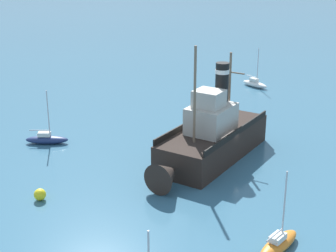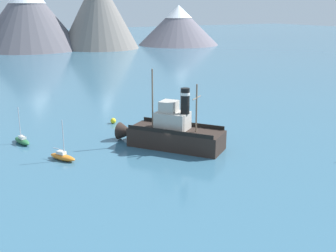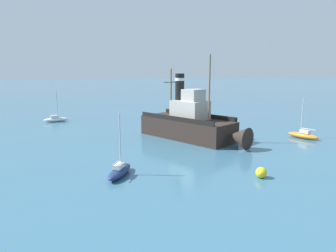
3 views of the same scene
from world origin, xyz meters
name	(u,v)px [view 1 (image 1 of 3)]	position (x,y,z in m)	size (l,w,h in m)	color
ground_plane	(221,160)	(0.00, 0.00, 0.00)	(600.00, 600.00, 0.00)	#38667F
old_tugboat	(210,138)	(0.59, 0.74, 1.83)	(11.21, 13.62, 9.90)	#2D231E
sailboat_white	(255,83)	(19.26, -14.56, 0.43)	(3.96, 2.16, 4.90)	white
sailboat_navy	(47,139)	(9.13, 12.74, 0.43)	(2.44, 3.94, 4.90)	navy
sailboat_orange	(279,243)	(-13.00, 2.86, 0.43)	(2.76, 3.87, 4.90)	orange
mooring_buoy	(40,195)	(-1.65, 14.89, 0.42)	(0.85, 0.85, 0.85)	yellow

